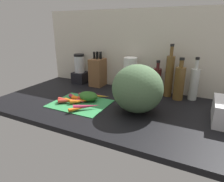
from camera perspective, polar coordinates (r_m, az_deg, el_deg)
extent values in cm
cube|color=black|center=(121.63, 3.28, -5.00)|extent=(170.00, 80.00, 3.00)
cube|color=beige|center=(148.53, 9.41, 11.84)|extent=(170.00, 3.00, 60.00)
cube|color=#338C4C|center=(124.83, -9.52, -3.65)|extent=(35.99, 28.91, 0.80)
cone|color=#B2264C|center=(114.47, -7.71, -4.60)|extent=(14.23, 12.46, 3.25)
cone|color=orange|center=(126.08, -8.89, -2.39)|extent=(14.98, 4.51, 3.21)
cone|color=orange|center=(129.38, -11.00, -2.20)|extent=(10.86, 8.07, 2.17)
cone|color=#B2264C|center=(133.31, -6.61, -1.30)|extent=(11.67, 13.02, 2.25)
cone|color=orange|center=(113.49, -9.91, -5.19)|extent=(9.58, 11.21, 2.29)
cone|color=#B2264C|center=(129.11, -9.04, -2.08)|extent=(12.42, 12.47, 2.36)
cone|color=orange|center=(131.16, -4.12, -1.52)|extent=(15.29, 7.14, 2.49)
cone|color=red|center=(125.65, -12.06, -2.81)|extent=(15.51, 11.78, 2.64)
cone|color=red|center=(125.60, -12.23, -2.76)|extent=(17.55, 7.06, 2.93)
cone|color=orange|center=(124.19, -8.47, -2.89)|extent=(15.06, 13.52, 2.49)
cone|color=#B2264C|center=(127.88, -10.61, -2.32)|extent=(16.89, 9.31, 2.63)
cone|color=red|center=(126.02, -7.55, -2.25)|extent=(11.64, 6.82, 3.58)
cone|color=orange|center=(124.37, -11.84, -2.96)|extent=(11.00, 3.70, 2.89)
ellipsoid|color=#2D6023|center=(127.19, -7.24, -1.51)|extent=(13.52, 10.40, 5.72)
ellipsoid|color=#4C6B47|center=(109.18, 7.63, 0.69)|extent=(29.38, 27.64, 27.85)
cube|color=brown|center=(159.32, -4.19, 5.65)|extent=(10.46, 14.67, 22.46)
cylinder|color=black|center=(157.46, -5.41, 10.64)|extent=(1.79, 1.79, 5.50)
cylinder|color=black|center=(159.04, -4.43, 10.75)|extent=(2.02, 2.02, 5.50)
cylinder|color=black|center=(155.34, -4.61, 10.55)|extent=(1.74, 1.74, 5.50)
cylinder|color=black|center=(157.74, -3.46, 10.70)|extent=(2.16, 2.16, 5.50)
cylinder|color=black|center=(155.23, -3.37, 10.57)|extent=(1.64, 1.64, 5.50)
cube|color=black|center=(170.36, -9.56, 4.06)|extent=(11.49, 11.49, 9.42)
cylinder|color=silver|center=(167.77, -9.78, 7.92)|extent=(8.62, 8.62, 13.99)
cylinder|color=black|center=(166.47, -9.93, 10.58)|extent=(8.79, 8.79, 1.80)
cylinder|color=white|center=(145.35, 5.46, 4.97)|extent=(10.26, 10.26, 25.74)
cylinder|color=#471919|center=(142.27, 13.31, 2.83)|extent=(5.82, 5.82, 19.03)
cylinder|color=#471919|center=(139.57, 13.68, 7.43)|extent=(2.29, 2.29, 4.32)
cylinder|color=black|center=(139.03, 13.77, 8.63)|extent=(2.64, 2.64, 1.60)
cylinder|color=brown|center=(138.66, 16.80, 4.17)|extent=(5.66, 5.66, 28.64)
cylinder|color=brown|center=(135.48, 17.51, 11.34)|extent=(2.25, 2.25, 6.39)
cylinder|color=black|center=(135.06, 17.69, 13.01)|extent=(2.59, 2.59, 1.60)
cylinder|color=brown|center=(135.06, 19.53, 2.08)|extent=(6.82, 6.82, 22.22)
cylinder|color=brown|center=(132.01, 20.17, 7.70)|extent=(2.85, 2.85, 4.83)
cylinder|color=black|center=(131.48, 20.33, 9.07)|extent=(3.28, 3.28, 1.60)
cylinder|color=silver|center=(138.68, 23.39, 1.79)|extent=(5.84, 5.84, 21.13)
cylinder|color=silver|center=(135.63, 24.14, 7.31)|extent=(2.25, 2.25, 6.23)
cylinder|color=black|center=(135.00, 24.37, 8.93)|extent=(2.58, 2.58, 1.60)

